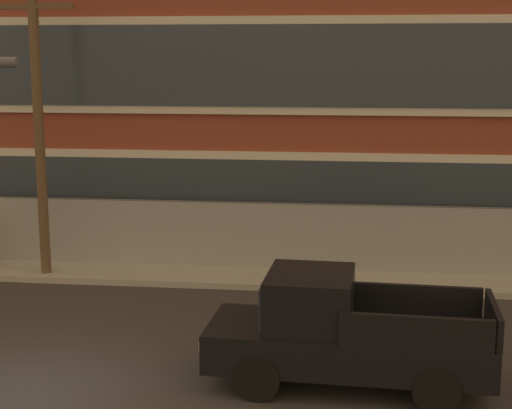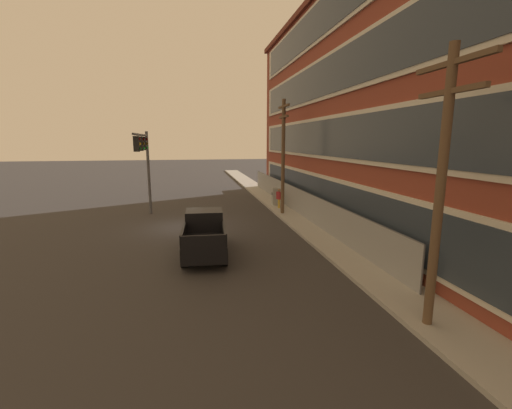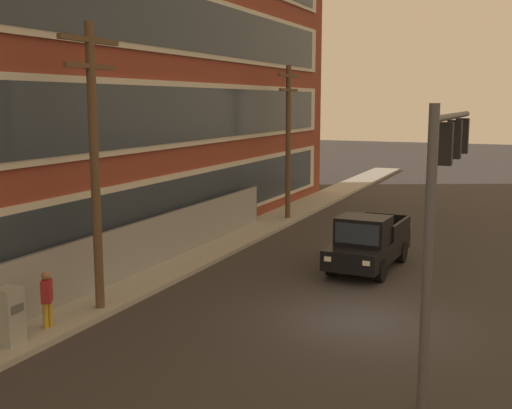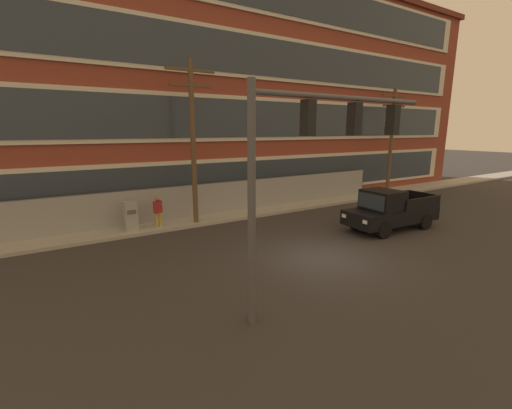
% 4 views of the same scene
% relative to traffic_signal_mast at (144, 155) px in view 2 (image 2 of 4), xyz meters
% --- Properties ---
extents(ground_plane, '(160.00, 160.00, 0.00)m').
position_rel_traffic_signal_mast_xyz_m(ground_plane, '(2.68, 2.43, -4.45)').
color(ground_plane, '#333030').
extents(sidewalk_building_side, '(80.00, 2.19, 0.16)m').
position_rel_traffic_signal_mast_xyz_m(sidewalk_building_side, '(2.68, 10.17, -4.37)').
color(sidewalk_building_side, '#9E9B93').
rests_on(sidewalk_building_side, ground).
extents(brick_mill_building, '(39.58, 10.72, 14.73)m').
position_rel_traffic_signal_mast_xyz_m(brick_mill_building, '(6.83, 16.32, 2.93)').
color(brick_mill_building, brown).
rests_on(brick_mill_building, ground).
extents(chain_link_fence, '(29.20, 0.06, 1.97)m').
position_rel_traffic_signal_mast_xyz_m(chain_link_fence, '(-0.13, 10.68, -3.45)').
color(chain_link_fence, gray).
rests_on(chain_link_fence, ground).
extents(traffic_signal_mast, '(6.17, 0.43, 6.05)m').
position_rel_traffic_signal_mast_xyz_m(traffic_signal_mast, '(0.00, 0.00, 0.00)').
color(traffic_signal_mast, '#4C4C51').
rests_on(traffic_signal_mast, ground).
extents(pickup_truck_black, '(5.14, 2.19, 2.05)m').
position_rel_traffic_signal_mast_xyz_m(pickup_truck_black, '(8.28, 3.60, -3.49)').
color(pickup_truck_black, black).
rests_on(pickup_truck_black, ground).
extents(utility_pole_near_corner, '(2.48, 0.26, 8.22)m').
position_rel_traffic_signal_mast_xyz_m(utility_pole_near_corner, '(0.43, 9.55, 0.12)').
color(utility_pole_near_corner, brown).
rests_on(utility_pole_near_corner, ground).
extents(utility_pole_midblock, '(2.73, 0.26, 7.82)m').
position_rel_traffic_signal_mast_xyz_m(utility_pole_midblock, '(16.14, 9.67, -0.05)').
color(utility_pole_midblock, brown).
rests_on(utility_pole_midblock, ground).
extents(electrical_cabinet, '(0.57, 0.55, 1.58)m').
position_rel_traffic_signal_mast_xyz_m(electrical_cabinet, '(-2.79, 9.81, -3.66)').
color(electrical_cabinet, '#939993').
rests_on(electrical_cabinet, ground).
extents(pedestrian_near_cabinet, '(0.47, 0.41, 1.69)m').
position_rel_traffic_signal_mast_xyz_m(pedestrian_near_cabinet, '(-1.48, 9.79, -3.47)').
color(pedestrian_near_cabinet, '#B7932D').
rests_on(pedestrian_near_cabinet, ground).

